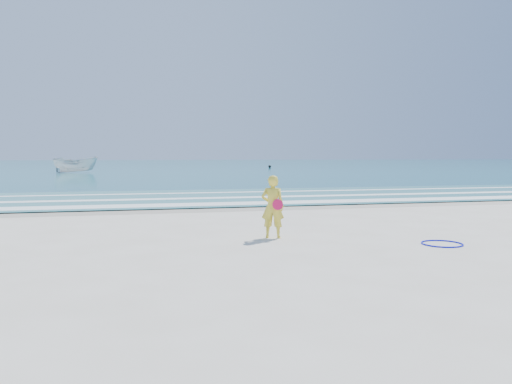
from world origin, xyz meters
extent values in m
plane|color=silver|center=(0.00, 0.00, 0.00)|extent=(400.00, 400.00, 0.00)
cube|color=#B2A893|center=(0.00, 9.00, 0.00)|extent=(400.00, 2.40, 0.00)
cube|color=#19727F|center=(0.00, 105.00, 0.02)|extent=(400.00, 190.00, 0.04)
cube|color=#59B7AD|center=(0.00, 14.00, 0.04)|extent=(400.00, 10.00, 0.01)
cube|color=white|center=(0.00, 10.30, 0.05)|extent=(400.00, 1.40, 0.01)
cube|color=white|center=(0.00, 13.20, 0.05)|extent=(400.00, 0.90, 0.01)
cube|color=white|center=(0.00, 16.50, 0.05)|extent=(400.00, 0.60, 0.01)
torus|color=#0C11D8|center=(3.75, 0.07, 0.02)|extent=(1.23, 1.23, 0.03)
imported|color=silver|center=(-9.85, 50.65, 0.99)|extent=(5.06, 2.35, 1.89)
sphere|color=black|center=(17.52, 66.19, 0.27)|extent=(0.46, 0.46, 0.46)
imported|color=yellow|center=(0.16, 1.87, 0.79)|extent=(0.68, 0.57, 1.58)
cylinder|color=#F41552|center=(0.24, 1.69, 0.86)|extent=(0.27, 0.08, 0.27)
camera|label=1|loc=(-3.16, -10.05, 2.07)|focal=35.00mm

